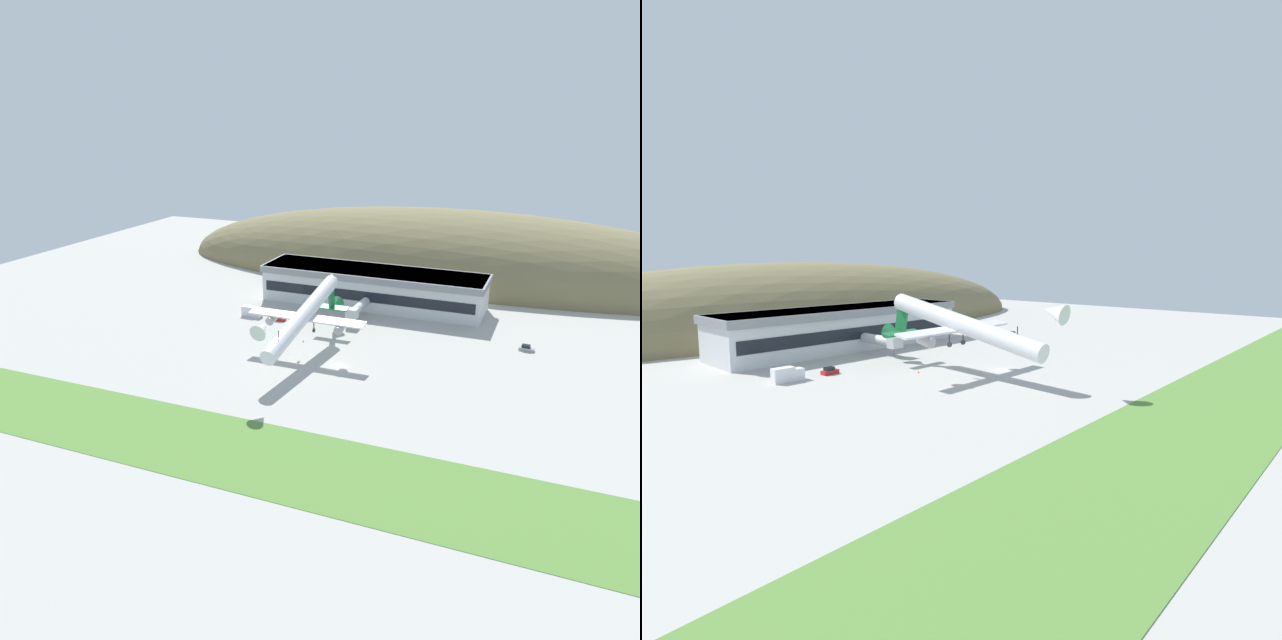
% 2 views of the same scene
% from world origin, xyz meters
% --- Properties ---
extents(ground_plane, '(335.14, 335.14, 0.00)m').
position_xyz_m(ground_plane, '(0.00, 0.00, 0.00)').
color(ground_plane, '#ADAAA3').
extents(grass_strip_foreground, '(301.62, 24.22, 0.08)m').
position_xyz_m(grass_strip_foreground, '(0.00, -46.15, 0.04)').
color(grass_strip_foreground, '#568438').
rests_on(grass_strip_foreground, ground_plane).
extents(hill_backdrop, '(230.81, 70.49, 49.69)m').
position_xyz_m(hill_backdrop, '(9.31, 102.32, 0.00)').
color(hill_backdrop, olive).
rests_on(hill_backdrop, ground_plane).
extents(terminal_building, '(74.26, 19.28, 11.94)m').
position_xyz_m(terminal_building, '(-7.53, 52.29, 6.76)').
color(terminal_building, silver).
rests_on(terminal_building, ground_plane).
extents(jetway_0, '(3.38, 14.79, 5.43)m').
position_xyz_m(jetway_0, '(-6.99, 35.00, 3.99)').
color(jetway_0, silver).
rests_on(jetway_0, ground_plane).
extents(cargo_airplane, '(32.66, 51.70, 13.44)m').
position_xyz_m(cargo_airplane, '(-10.88, 3.28, 11.29)').
color(cargo_airplane, silver).
extents(service_car_0, '(3.85, 1.92, 1.68)m').
position_xyz_m(service_car_0, '(-29.44, 25.90, 0.69)').
color(service_car_0, '#B21E1E').
rests_on(service_car_0, ground_plane).
extents(service_car_1, '(4.10, 2.21, 1.62)m').
position_xyz_m(service_car_1, '(43.84, 29.46, 0.67)').
color(service_car_1, '#999EA3').
rests_on(service_car_1, ground_plane).
extents(fuel_truck, '(6.73, 2.58, 3.14)m').
position_xyz_m(fuel_truck, '(-39.38, 26.42, 1.49)').
color(fuel_truck, silver).
rests_on(fuel_truck, ground_plane).
extents(traffic_cone_0, '(0.52, 0.52, 0.58)m').
position_xyz_m(traffic_cone_0, '(-15.22, 12.04, 0.28)').
color(traffic_cone_0, orange).
rests_on(traffic_cone_0, ground_plane).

